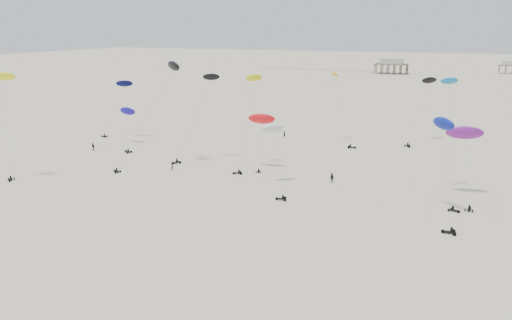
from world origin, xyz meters
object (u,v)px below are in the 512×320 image
at_px(pavilion_main, 391,67).
at_px(pavilion_small, 506,68).
at_px(rig_3, 5,97).
at_px(spectator_0, 172,170).
at_px(rig_8, 445,147).

height_order(pavilion_main, pavilion_small, pavilion_main).
relative_size(rig_3, spectator_0, 10.83).
height_order(pavilion_small, rig_8, rig_8).
bearing_deg(rig_8, rig_3, 92.34).
bearing_deg(rig_8, pavilion_main, 3.86).
height_order(pavilion_small, rig_3, rig_3).
xyz_separation_m(pavilion_main, rig_8, (40.57, -258.08, 7.03)).
bearing_deg(rig_3, rig_8, 154.55).
bearing_deg(pavilion_small, rig_3, -110.22).
bearing_deg(spectator_0, pavilion_small, -60.37).
relative_size(pavilion_main, spectator_0, 10.62).
xyz_separation_m(pavilion_small, rig_8, (-29.43, -288.08, 7.77)).
bearing_deg(pavilion_small, rig_8, -95.83).
xyz_separation_m(rig_3, rig_8, (80.54, 10.48, -5.17)).
bearing_deg(pavilion_main, pavilion_small, 23.20).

